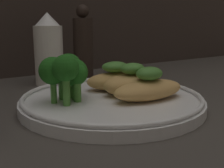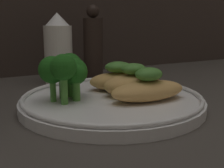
{
  "view_description": "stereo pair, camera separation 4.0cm",
  "coord_description": "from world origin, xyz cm",
  "px_view_note": "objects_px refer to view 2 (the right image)",
  "views": [
    {
      "loc": [
        -22.07,
        -32.47,
        11.9
      ],
      "look_at": [
        0.0,
        0.0,
        3.4
      ],
      "focal_mm": 45.0,
      "sensor_mm": 36.0,
      "label": 1
    },
    {
      "loc": [
        -18.64,
        -34.55,
        11.9
      ],
      "look_at": [
        0.0,
        0.0,
        3.4
      ],
      "focal_mm": 45.0,
      "sensor_mm": 36.0,
      "label": 2
    }
  ],
  "objects_px": {
    "broccoli_bunch": "(66,71)",
    "sauce_bottle": "(58,50)",
    "pepper_grinder": "(93,46)",
    "plate": "(112,100)"
  },
  "relations": [
    {
      "from": "sauce_bottle",
      "to": "pepper_grinder",
      "type": "xyz_separation_m",
      "value": [
        0.08,
        -0.0,
        0.0
      ]
    },
    {
      "from": "plate",
      "to": "pepper_grinder",
      "type": "height_order",
      "value": "pepper_grinder"
    },
    {
      "from": "broccoli_bunch",
      "to": "sauce_bottle",
      "type": "relative_size",
      "value": 0.49
    },
    {
      "from": "pepper_grinder",
      "to": "sauce_bottle",
      "type": "bearing_deg",
      "value": 180.0
    },
    {
      "from": "broccoli_bunch",
      "to": "pepper_grinder",
      "type": "height_order",
      "value": "pepper_grinder"
    },
    {
      "from": "plate",
      "to": "broccoli_bunch",
      "type": "height_order",
      "value": "broccoli_bunch"
    },
    {
      "from": "broccoli_bunch",
      "to": "pepper_grinder",
      "type": "xyz_separation_m",
      "value": [
        0.12,
        0.18,
        0.02
      ]
    },
    {
      "from": "sauce_bottle",
      "to": "broccoli_bunch",
      "type": "bearing_deg",
      "value": -104.79
    },
    {
      "from": "plate",
      "to": "broccoli_bunch",
      "type": "xyz_separation_m",
      "value": [
        -0.06,
        0.02,
        0.05
      ]
    },
    {
      "from": "broccoli_bunch",
      "to": "sauce_bottle",
      "type": "distance_m",
      "value": 0.19
    }
  ]
}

